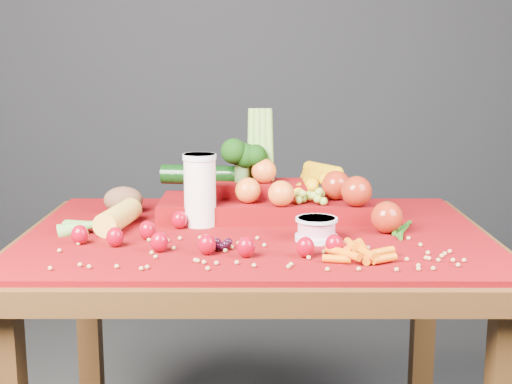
{
  "coord_description": "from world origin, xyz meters",
  "views": [
    {
      "loc": [
        0.0,
        -1.61,
        1.17
      ],
      "look_at": [
        0.0,
        0.02,
        0.85
      ],
      "focal_mm": 50.0,
      "sensor_mm": 36.0,
      "label": 1
    }
  ],
  "objects_px": {
    "table": "(256,275)",
    "produce_mound": "(272,194)",
    "milk_glass": "(200,187)",
    "yogurt_bowl": "(316,228)"
  },
  "relations": [
    {
      "from": "table",
      "to": "produce_mound",
      "type": "xyz_separation_m",
      "value": [
        0.04,
        0.16,
        0.16
      ]
    },
    {
      "from": "table",
      "to": "produce_mound",
      "type": "distance_m",
      "value": 0.23
    },
    {
      "from": "milk_glass",
      "to": "yogurt_bowl",
      "type": "bearing_deg",
      "value": -28.08
    },
    {
      "from": "table",
      "to": "milk_glass",
      "type": "bearing_deg",
      "value": 157.74
    },
    {
      "from": "produce_mound",
      "to": "milk_glass",
      "type": "bearing_deg",
      "value": -149.69
    },
    {
      "from": "milk_glass",
      "to": "produce_mound",
      "type": "relative_size",
      "value": 0.29
    },
    {
      "from": "produce_mound",
      "to": "yogurt_bowl",
      "type": "bearing_deg",
      "value": -69.44
    },
    {
      "from": "milk_glass",
      "to": "yogurt_bowl",
      "type": "xyz_separation_m",
      "value": [
        0.27,
        -0.14,
        -0.06
      ]
    },
    {
      "from": "yogurt_bowl",
      "to": "table",
      "type": "bearing_deg",
      "value": 146.65
    },
    {
      "from": "yogurt_bowl",
      "to": "produce_mound",
      "type": "xyz_separation_m",
      "value": [
        -0.09,
        0.24,
        0.03
      ]
    }
  ]
}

